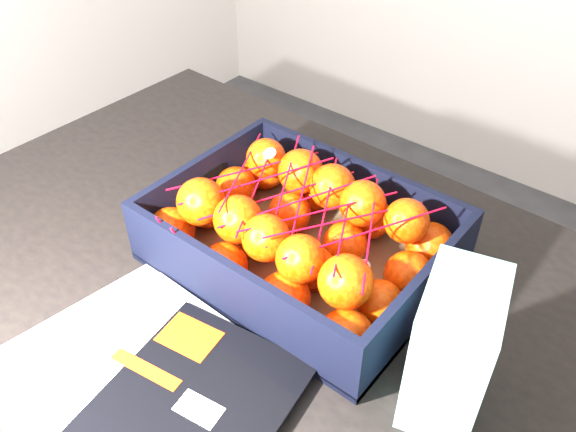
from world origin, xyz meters
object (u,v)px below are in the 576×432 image
Objects in this scene: magazine_stack at (138,380)px; table at (264,317)px; retail_carton at (452,349)px; produce_crate at (301,246)px.

table is at bearing 91.75° from magazine_stack.
retail_carton reaches higher than magazine_stack.
retail_carton is (0.28, -0.08, 0.06)m from produce_crate.
retail_carton is (0.30, 0.22, 0.08)m from magazine_stack.
produce_crate is 2.22× the size of retail_carton.
produce_crate reaches higher than table.
table is 0.15m from produce_crate.
produce_crate is 0.30m from retail_carton.
retail_carton reaches higher than produce_crate.
table is 6.57× the size of retail_carton.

